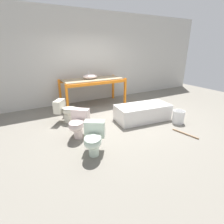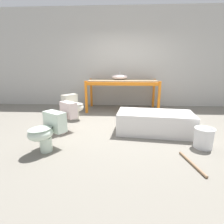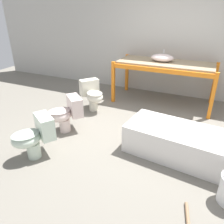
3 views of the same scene
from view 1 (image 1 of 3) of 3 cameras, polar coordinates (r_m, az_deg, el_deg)
The scene contains 10 objects.
ground_plane at distance 5.17m, azimuth 1.58°, elevation -2.10°, with size 12.00×12.00×0.00m, color slate.
warehouse_wall_rear at distance 6.73m, azimuth -8.23°, elevation 17.03°, with size 10.80×0.08×3.20m.
shelving_rack at distance 6.18m, azimuth -6.27°, elevation 9.65°, with size 2.19×0.95×0.95m.
sink_basin at distance 6.14m, azimuth -7.19°, elevation 11.42°, with size 0.49×0.36×0.24m.
bathtub_main at distance 5.07m, azimuth 9.99°, elevation 0.24°, with size 1.61×0.89×0.45m.
toilet_near at distance 4.96m, azimuth -14.86°, elevation 0.66°, with size 0.69×0.65×0.63m.
toilet_far at distance 4.07m, azimuth -10.96°, elevation -3.45°, with size 0.66×0.69×0.63m.
toilet_extra at distance 3.39m, azimuth -6.00°, elevation -8.34°, with size 0.63×0.69×0.63m.
bucket_white at distance 5.15m, azimuth 20.88°, elevation -1.38°, with size 0.33×0.33×0.35m.
loose_pipe at distance 4.61m, azimuth 22.75°, elevation -6.51°, with size 0.17×0.65×0.04m.
Camera 1 is at (-2.46, -4.09, 1.99)m, focal length 28.00 mm.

